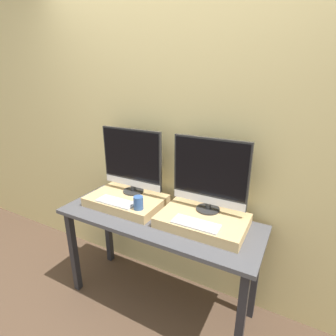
{
  "coord_description": "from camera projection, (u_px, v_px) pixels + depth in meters",
  "views": [
    {
      "loc": [
        0.87,
        -1.17,
        1.78
      ],
      "look_at": [
        0.0,
        0.44,
        1.12
      ],
      "focal_mm": 28.0,
      "sensor_mm": 36.0,
      "label": 1
    }
  ],
  "objects": [
    {
      "name": "ground_plane",
      "position": [
        140.0,
        327.0,
        1.96
      ],
      "size": [
        12.0,
        12.0,
        0.0
      ],
      "primitive_type": "plane",
      "color": "#4C3828"
    },
    {
      "name": "wall_back",
      "position": [
        180.0,
        140.0,
        2.04
      ],
      "size": [
        8.0,
        0.04,
        2.6
      ],
      "color": "#DBC684",
      "rests_on": "ground_plane"
    },
    {
      "name": "workbench",
      "position": [
        158.0,
        230.0,
        1.96
      ],
      "size": [
        1.51,
        0.55,
        0.79
      ],
      "color": "#47474C",
      "rests_on": "ground_plane"
    },
    {
      "name": "wooden_riser_left",
      "position": [
        126.0,
        200.0,
        2.1
      ],
      "size": [
        0.6,
        0.39,
        0.07
      ],
      "color": "tan",
      "rests_on": "workbench"
    },
    {
      "name": "monitor_left",
      "position": [
        132.0,
        160.0,
        2.08
      ],
      "size": [
        0.54,
        0.17,
        0.53
      ],
      "color": "#282828",
      "rests_on": "wooden_riser_left"
    },
    {
      "name": "keyboard_left",
      "position": [
        116.0,
        202.0,
        1.99
      ],
      "size": [
        0.31,
        0.12,
        0.01
      ],
      "color": "silver",
      "rests_on": "wooden_riser_left"
    },
    {
      "name": "mug",
      "position": [
        138.0,
        203.0,
        1.88
      ],
      "size": [
        0.07,
        0.07,
        0.1
      ],
      "color": "#335693",
      "rests_on": "wooden_riser_left"
    },
    {
      "name": "wooden_riser_right",
      "position": [
        203.0,
        221.0,
        1.81
      ],
      "size": [
        0.6,
        0.39,
        0.07
      ],
      "color": "tan",
      "rests_on": "workbench"
    },
    {
      "name": "monitor_right",
      "position": [
        210.0,
        174.0,
        1.79
      ],
      "size": [
        0.54,
        0.17,
        0.53
      ],
      "color": "#282828",
      "rests_on": "wooden_riser_right"
    },
    {
      "name": "keyboard_right",
      "position": [
        196.0,
        224.0,
        1.69
      ],
      "size": [
        0.31,
        0.12,
        0.01
      ],
      "color": "silver",
      "rests_on": "wooden_riser_right"
    }
  ]
}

